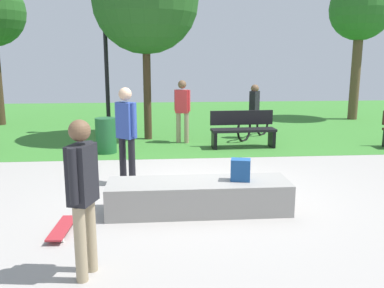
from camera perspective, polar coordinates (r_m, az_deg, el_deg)
ground_plane at (r=7.20m, az=0.57°, el=-6.17°), size 28.00×28.00×0.00m
grass_lawn at (r=15.09m, az=-2.28°, el=3.37°), size 26.60×11.81×0.01m
concrete_ledge at (r=6.12m, az=0.90°, el=-7.20°), size 2.65×0.74×0.46m
backpack_on_ledge at (r=6.10m, az=6.68°, el=-3.54°), size 0.32×0.26×0.32m
skater_performing_trick at (r=4.29m, az=-14.75°, el=-5.84°), size 0.29×0.41×1.64m
skater_watching at (r=7.34m, az=-9.00°, el=2.13°), size 0.37×0.36×1.72m
skateboard_by_ledge at (r=5.72m, az=-17.38°, el=-10.94°), size 0.25×0.81×0.08m
park_bench_center_lawn at (r=10.45m, az=6.98°, el=2.14°), size 1.62×0.54×0.91m
tree_leaning_ash at (r=16.21m, az=22.11°, el=16.51°), size 2.14×2.14×4.93m
tree_slender_maple at (r=11.46m, az=-6.43°, el=19.02°), size 2.78×2.78×5.07m
lamp_post at (r=12.45m, az=-11.77°, el=13.45°), size 0.28×0.28×4.34m
trash_bin at (r=9.98m, az=-11.72°, el=1.15°), size 0.48×0.48×0.83m
pedestrian_with_backpack at (r=10.87m, az=-1.29°, el=5.27°), size 0.41×0.42×1.64m
cyclist_on_bicycle at (r=11.69m, az=8.50°, el=3.88°), size 1.23×1.42×1.52m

